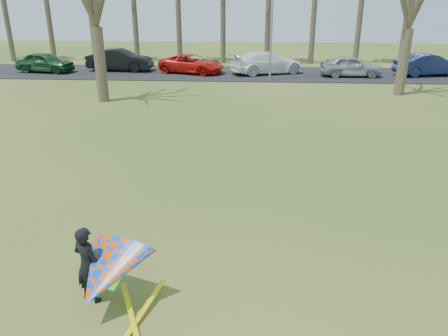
# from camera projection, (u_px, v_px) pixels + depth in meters

# --- Properties ---
(ground) EXTENTS (100.00, 100.00, 0.00)m
(ground) POSITION_uv_depth(u_px,v_px,m) (219.00, 235.00, 11.48)
(ground) COLOR #214E11
(ground) RESTS_ON ground
(parking_strip) EXTENTS (46.00, 7.00, 0.06)m
(parking_strip) POSITION_uv_depth(u_px,v_px,m) (243.00, 74.00, 34.64)
(parking_strip) COLOR black
(parking_strip) RESTS_ON ground
(streetlight) EXTENTS (2.28, 0.18, 8.00)m
(streetlight) POSITION_uv_depth(u_px,v_px,m) (274.00, 16.00, 30.09)
(streetlight) COLOR gray
(streetlight) RESTS_ON ground
(car_0) EXTENTS (4.79, 2.49, 1.56)m
(car_0) POSITION_uv_depth(u_px,v_px,m) (45.00, 62.00, 34.86)
(car_0) COLOR #1B4423
(car_0) RESTS_ON parking_strip
(car_1) EXTENTS (5.35, 2.19, 1.72)m
(car_1) POSITION_uv_depth(u_px,v_px,m) (120.00, 60.00, 35.46)
(car_1) COLOR black
(car_1) RESTS_ON parking_strip
(car_2) EXTENTS (5.61, 3.83, 1.43)m
(car_2) POSITION_uv_depth(u_px,v_px,m) (192.00, 64.00, 34.51)
(car_2) COLOR red
(car_2) RESTS_ON parking_strip
(car_3) EXTENTS (6.23, 4.38, 1.68)m
(car_3) POSITION_uv_depth(u_px,v_px,m) (267.00, 63.00, 34.24)
(car_3) COLOR white
(car_3) RESTS_ON parking_strip
(car_4) EXTENTS (4.57, 1.89, 1.55)m
(car_4) POSITION_uv_depth(u_px,v_px,m) (351.00, 66.00, 33.03)
(car_4) COLOR #989CA4
(car_4) RESTS_ON parking_strip
(car_5) EXTENTS (5.31, 2.91, 1.66)m
(car_5) POSITION_uv_depth(u_px,v_px,m) (428.00, 65.00, 33.31)
(car_5) COLOR #171F47
(car_5) RESTS_ON parking_strip
(kite_flyer) EXTENTS (2.13, 2.39, 2.02)m
(kite_flyer) POSITION_uv_depth(u_px,v_px,m) (103.00, 272.00, 8.53)
(kite_flyer) COLOR black
(kite_flyer) RESTS_ON ground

